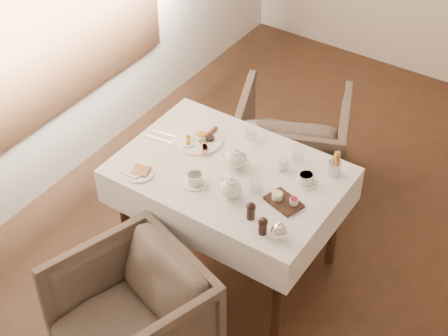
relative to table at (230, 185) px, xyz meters
name	(u,v)px	position (x,y,z in m)	size (l,w,h in m)	color
table	(230,185)	(0.00, 0.00, 0.00)	(1.28, 0.88, 0.75)	black
armchair_near	(131,317)	(-0.04, -0.89, -0.30)	(0.72, 0.74, 0.67)	#493E36
armchair_far	(292,142)	(-0.07, 0.89, -0.29)	(0.74, 0.76, 0.69)	#493E36
breakfast_plate	(199,139)	(-0.30, 0.13, 0.13)	(0.29, 0.29, 0.04)	white
side_plate	(137,172)	(-0.42, -0.31, 0.13)	(0.19, 0.18, 0.02)	white
teapot_centre	(236,158)	(0.02, 0.04, 0.19)	(0.17, 0.13, 0.14)	white
teapot_front	(231,187)	(0.13, -0.18, 0.18)	(0.17, 0.13, 0.13)	white
creamer	(283,163)	(0.25, 0.18, 0.15)	(0.06, 0.06, 0.07)	white
teacup_near	(195,179)	(-0.10, -0.21, 0.15)	(0.14, 0.14, 0.07)	white
teacup_far	(306,179)	(0.42, 0.14, 0.15)	(0.13, 0.13, 0.07)	white
glass_left	(251,131)	(-0.06, 0.32, 0.17)	(0.07, 0.07, 0.10)	silver
glass_mid	(256,183)	(0.22, -0.06, 0.17)	(0.07, 0.07, 0.10)	silver
glass_right	(298,154)	(0.28, 0.29, 0.16)	(0.07, 0.07, 0.10)	silver
condiment_board	(284,201)	(0.39, -0.07, 0.13)	(0.22, 0.18, 0.05)	black
pepper_mill_left	(251,211)	(0.31, -0.26, 0.17)	(0.05, 0.05, 0.11)	black
pepper_mill_right	(263,226)	(0.42, -0.32, 0.17)	(0.05, 0.05, 0.11)	black
silver_pot	(279,230)	(0.50, -0.31, 0.17)	(0.10, 0.08, 0.11)	white
fries_cup	(335,164)	(0.51, 0.30, 0.19)	(0.07, 0.07, 0.16)	silver
cutlery_fork	(167,134)	(-0.50, 0.06, 0.12)	(0.02, 0.20, 0.00)	silver
cutlery_knife	(159,139)	(-0.51, 0.00, 0.12)	(0.01, 0.17, 0.00)	silver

